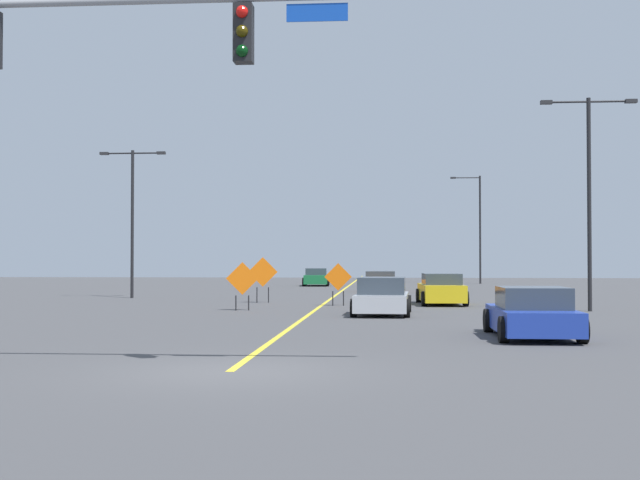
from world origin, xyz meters
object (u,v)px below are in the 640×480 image
(street_lamp_far_right, at_px, (589,185))
(car_blue_near, at_px, (532,314))
(construction_sign_left_lane, at_px, (263,274))
(car_orange_passing, at_px, (381,282))
(construction_sign_right_lane, at_px, (338,279))
(car_green_mid, at_px, (316,278))
(car_silver_far, at_px, (382,297))
(car_yellow_distant, at_px, (441,290))
(street_lamp_near_left, at_px, (132,210))
(construction_sign_right_shoulder, at_px, (242,280))
(street_lamp_mid_left, at_px, (478,224))

(street_lamp_far_right, distance_m, car_blue_near, 12.63)
(construction_sign_left_lane, relative_size, car_orange_passing, 0.47)
(car_orange_passing, bearing_deg, street_lamp_far_right, -66.51)
(construction_sign_right_lane, xyz_separation_m, car_green_mid, (-3.18, 26.65, -0.53))
(construction_sign_right_lane, bearing_deg, car_silver_far, -71.03)
(car_blue_near, distance_m, car_yellow_distant, 15.58)
(street_lamp_near_left, distance_m, construction_sign_right_shoulder, 12.79)
(street_lamp_near_left, relative_size, construction_sign_right_shoulder, 4.04)
(construction_sign_left_lane, xyz_separation_m, car_silver_far, (5.52, -7.76, -0.70))
(construction_sign_left_lane, distance_m, construction_sign_right_shoulder, 5.80)
(construction_sign_left_lane, bearing_deg, street_lamp_near_left, 151.44)
(construction_sign_left_lane, bearing_deg, construction_sign_right_shoulder, -89.44)
(car_silver_far, height_order, car_yellow_distant, car_yellow_distant)
(construction_sign_right_shoulder, xyz_separation_m, car_yellow_distant, (8.04, 4.97, -0.52))
(construction_sign_right_lane, bearing_deg, car_green_mid, 96.80)
(street_lamp_far_right, relative_size, car_orange_passing, 1.84)
(street_lamp_mid_left, distance_m, car_blue_near, 47.54)
(car_orange_passing, xyz_separation_m, car_yellow_distant, (2.76, -14.37, 0.03))
(street_lamp_near_left, bearing_deg, car_yellow_distant, -17.41)
(street_lamp_mid_left, bearing_deg, car_orange_passing, -114.31)
(street_lamp_mid_left, xyz_separation_m, car_green_mid, (-12.73, -6.37, -4.27))
(street_lamp_mid_left, relative_size, construction_sign_right_shoulder, 4.67)
(car_blue_near, bearing_deg, construction_sign_right_shoulder, 131.47)
(construction_sign_right_shoulder, height_order, car_orange_passing, construction_sign_right_shoulder)
(street_lamp_mid_left, distance_m, car_orange_passing, 19.46)
(street_lamp_mid_left, distance_m, construction_sign_left_lane, 33.72)
(street_lamp_near_left, xyz_separation_m, car_blue_near, (16.79, -20.39, -3.95))
(car_yellow_distant, xyz_separation_m, car_green_mid, (-7.67, 25.30, -0.03))
(street_lamp_mid_left, height_order, car_orange_passing, street_lamp_mid_left)
(street_lamp_mid_left, relative_size, car_silver_far, 1.96)
(street_lamp_mid_left, xyz_separation_m, car_blue_near, (-3.77, -47.20, -4.30))
(car_silver_far, bearing_deg, car_green_mid, 98.99)
(construction_sign_right_lane, bearing_deg, construction_sign_right_shoulder, -134.41)
(construction_sign_right_shoulder, bearing_deg, car_green_mid, 89.31)
(construction_sign_right_shoulder, distance_m, car_yellow_distant, 9.47)
(car_green_mid, bearing_deg, car_blue_near, -77.62)
(construction_sign_right_shoulder, bearing_deg, car_blue_near, -48.53)
(street_lamp_far_right, bearing_deg, car_green_mid, 113.76)
(street_lamp_far_right, height_order, car_orange_passing, street_lamp_far_right)
(construction_sign_right_lane, relative_size, car_silver_far, 0.41)
(construction_sign_left_lane, bearing_deg, car_blue_near, -60.15)
(construction_sign_right_shoulder, relative_size, car_green_mid, 0.45)
(street_lamp_near_left, bearing_deg, car_green_mid, 69.06)
(car_orange_passing, bearing_deg, street_lamp_near_left, -143.25)
(car_orange_passing, bearing_deg, construction_sign_left_lane, -111.52)
(street_lamp_far_right, xyz_separation_m, construction_sign_left_lane, (-13.49, 5.21, -3.57))
(car_blue_near, bearing_deg, car_green_mid, 102.38)
(construction_sign_right_shoulder, bearing_deg, car_silver_far, -19.75)
(car_green_mid, bearing_deg, car_yellow_distant, -73.13)
(street_lamp_mid_left, distance_m, construction_sign_right_lane, 34.58)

